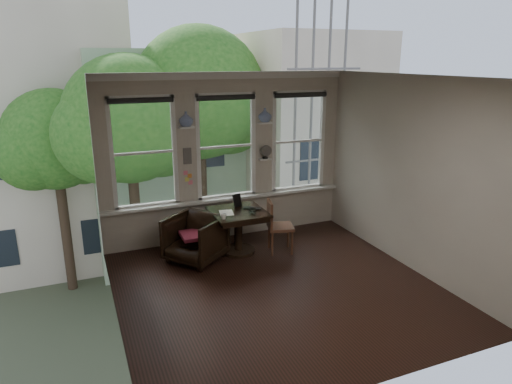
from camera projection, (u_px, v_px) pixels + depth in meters
name	position (u px, v px, depth m)	size (l,w,h in m)	color
ground	(277.00, 288.00, 6.66)	(4.50, 4.50, 0.00)	black
ceiling	(280.00, 76.00, 5.81)	(4.50, 4.50, 0.00)	silver
wall_back	(226.00, 157.00, 8.23)	(4.50, 4.50, 0.00)	beige
wall_front	(381.00, 251.00, 4.24)	(4.50, 4.50, 0.00)	beige
wall_left	(107.00, 209.00, 5.41)	(4.50, 4.50, 0.00)	beige
wall_right	(410.00, 174.00, 7.06)	(4.50, 4.50, 0.00)	beige
window_left	(144.00, 153.00, 7.64)	(1.10, 0.12, 1.90)	white
window_center	(226.00, 146.00, 8.17)	(1.10, 0.12, 1.90)	white
window_right	(297.00, 141.00, 8.70)	(1.10, 0.12, 1.90)	white
shelf_left	(186.00, 127.00, 7.71)	(0.26, 0.16, 0.03)	white
shelf_right	(265.00, 123.00, 8.24)	(0.26, 0.16, 0.03)	white
intercom	(187.00, 156.00, 7.88)	(0.14, 0.06, 0.28)	#59544F
sticky_notes	(188.00, 175.00, 7.98)	(0.16, 0.01, 0.24)	pink
desk_fan	(265.00, 154.00, 8.38)	(0.20, 0.20, 0.24)	#59544F
vase_left	(186.00, 119.00, 7.67)	(0.24, 0.24, 0.25)	white
vase_right	(265.00, 115.00, 8.20)	(0.24, 0.24, 0.25)	white
table	(238.00, 232.00, 7.78)	(0.90, 0.90, 0.75)	black
armchair_left	(195.00, 239.00, 7.46)	(0.82, 0.84, 0.77)	black
cushion_red	(195.00, 235.00, 7.45)	(0.45, 0.45, 0.06)	maroon
side_chair_right	(281.00, 226.00, 7.79)	(0.42, 0.42, 0.92)	#422617
laptop	(252.00, 209.00, 7.74)	(0.30, 0.19, 0.02)	black
mug	(224.00, 216.00, 7.28)	(0.10, 0.10, 0.09)	white
drinking_glass	(253.00, 211.00, 7.51)	(0.12, 0.12, 0.10)	white
tablet	(237.00, 200.00, 7.88)	(0.16, 0.02, 0.22)	black
papers	(226.00, 213.00, 7.58)	(0.22, 0.30, 0.00)	silver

